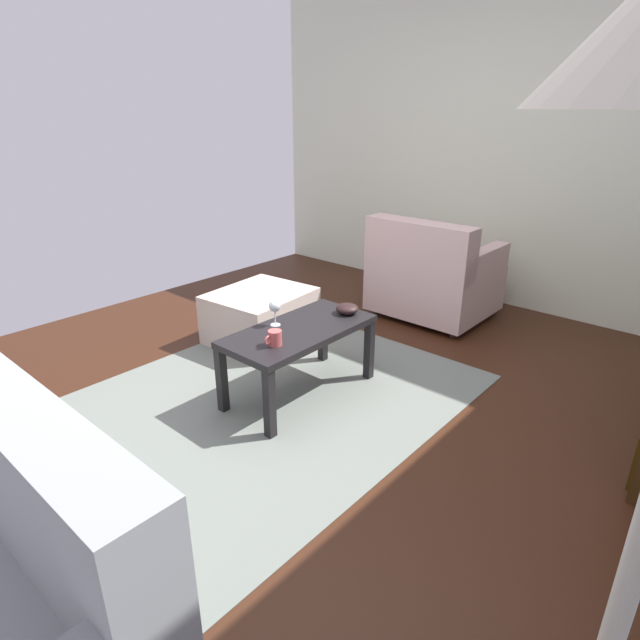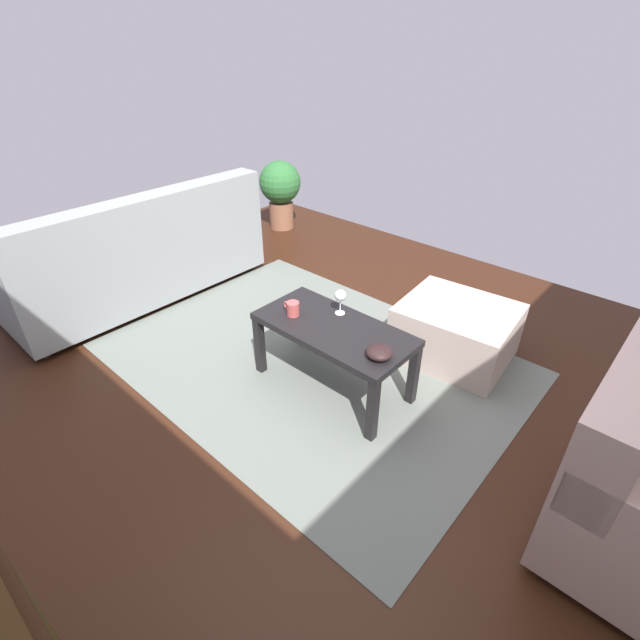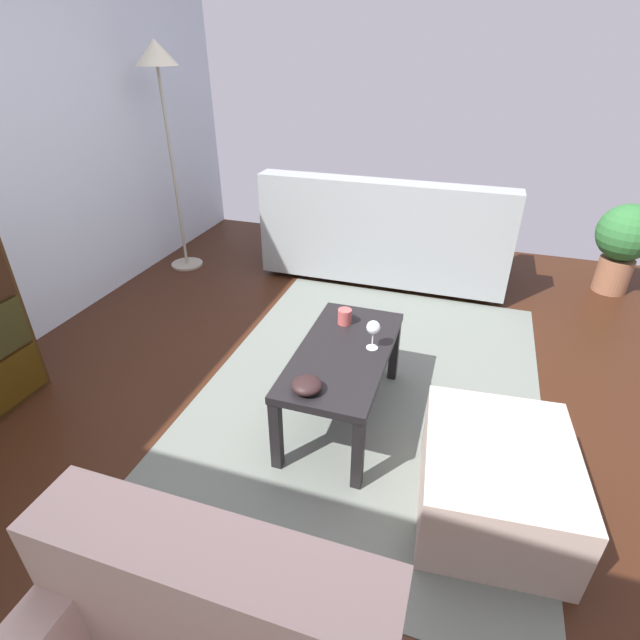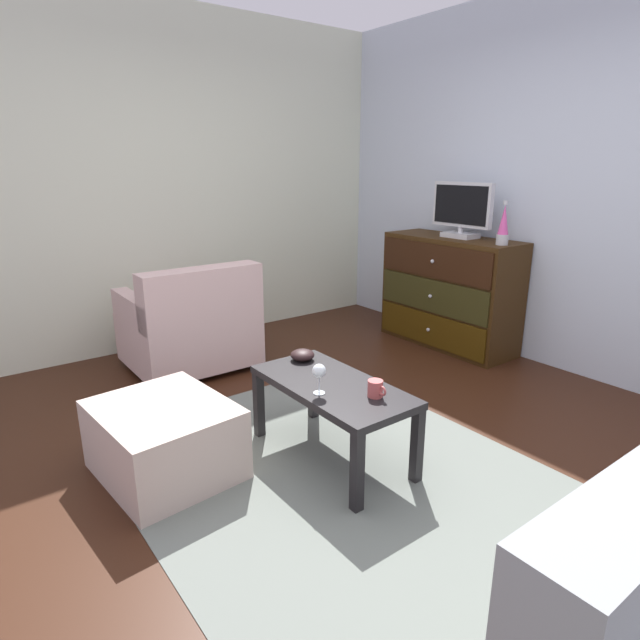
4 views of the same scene
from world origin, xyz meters
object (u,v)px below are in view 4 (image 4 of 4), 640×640
object	(u,v)px
coffee_table	(332,393)
ottoman	(165,439)
tv	(462,209)
lava_lamp	(504,226)
wine_glass	(319,372)
armchair	(191,327)
mug	(376,389)
bowl_decorative	(302,355)
dresser	(449,292)

from	to	relation	value
coffee_table	ottoman	world-z (taller)	coffee_table
tv	lava_lamp	distance (m)	0.47
wine_glass	armchair	world-z (taller)	armchair
tv	ottoman	world-z (taller)	tv
tv	coffee_table	size ratio (longest dim) A/B	0.61
lava_lamp	mug	world-z (taller)	lava_lamp
wine_glass	bowl_decorative	world-z (taller)	wine_glass
ottoman	lava_lamp	bearing A→B (deg)	89.27
wine_glass	ottoman	xyz separation A→B (m)	(-0.46, -0.65, -0.36)
dresser	wine_glass	xyz separation A→B (m)	(0.93, -2.10, 0.08)
bowl_decorative	ottoman	size ratio (longest dim) A/B	0.20
dresser	coffee_table	distance (m)	2.15
tv	coffee_table	distance (m)	2.30
tv	bowl_decorative	world-z (taller)	tv
dresser	lava_lamp	distance (m)	0.80
mug	armchair	size ratio (longest dim) A/B	0.13
lava_lamp	bowl_decorative	bearing A→B (deg)	-90.16
lava_lamp	bowl_decorative	size ratio (longest dim) A/B	2.35
tv	mug	xyz separation A→B (m)	(1.08, -1.92, -0.70)
dresser	bowl_decorative	world-z (taller)	dresser
dresser	wine_glass	bearing A→B (deg)	-66.22
mug	bowl_decorative	bearing A→B (deg)	-179.99
lava_lamp	dresser	bearing A→B (deg)	175.05
tv	ottoman	size ratio (longest dim) A/B	0.81
tv	armchair	distance (m)	2.38
wine_glass	ottoman	size ratio (longest dim) A/B	0.22
dresser	lava_lamp	size ratio (longest dim) A/B	3.64
tv	mug	size ratio (longest dim) A/B	5.00
tv	lava_lamp	world-z (taller)	tv
dresser	mug	xyz separation A→B (m)	(1.12, -1.90, 0.01)
wine_glass	coffee_table	bearing A→B (deg)	115.88
coffee_table	wine_glass	world-z (taller)	wine_glass
mug	coffee_table	bearing A→B (deg)	-165.70
tv	ottoman	xyz separation A→B (m)	(0.42, -2.77, -0.99)
dresser	coffee_table	xyz separation A→B (m)	(0.86, -1.97, -0.10)
lava_lamp	mug	size ratio (longest dim) A/B	2.89
bowl_decorative	armchair	distance (m)	1.31
armchair	tv	bearing A→B (deg)	67.70
wine_glass	armchair	xyz separation A→B (m)	(-1.72, 0.06, -0.21)
ottoman	wine_glass	bearing A→B (deg)	54.54
lava_lamp	wine_glass	bearing A→B (deg)	-78.32
tv	bowl_decorative	distance (m)	2.10
coffee_table	tv	bearing A→B (deg)	112.22
coffee_table	wine_glass	xyz separation A→B (m)	(0.06, -0.13, 0.18)
lava_lamp	wine_glass	world-z (taller)	lava_lamp
bowl_decorative	armchair	bearing A→B (deg)	-173.97
mug	ottoman	size ratio (longest dim) A/B	0.16
lava_lamp	ottoman	xyz separation A→B (m)	(-0.03, -2.70, -0.91)
lava_lamp	mug	xyz separation A→B (m)	(0.62, -1.86, -0.61)
coffee_table	armchair	size ratio (longest dim) A/B	1.05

